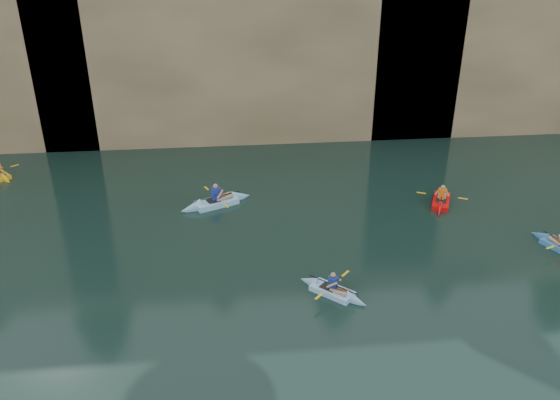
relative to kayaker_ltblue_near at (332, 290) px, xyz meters
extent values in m
cube|color=tan|center=(-3.60, 23.89, 5.87)|extent=(70.00, 16.00, 12.00)
cube|color=tan|center=(-1.60, 16.49, 5.57)|extent=(24.00, 2.40, 11.40)
cube|color=black|center=(-7.60, 15.84, 1.47)|extent=(3.50, 1.00, 3.20)
cube|color=black|center=(6.40, 15.84, 2.12)|extent=(5.00, 1.00, 4.50)
cube|color=#96CCFC|center=(0.00, 0.00, -0.01)|extent=(1.96, 1.90, 0.23)
cone|color=#96CCFC|center=(0.71, -0.67, -0.01)|extent=(0.97, 0.97, 0.64)
cone|color=#96CCFC|center=(-0.71, 0.66, -0.01)|extent=(0.97, 0.97, 0.64)
cube|color=black|center=(-0.11, 0.10, 0.07)|extent=(0.67, 0.67, 0.04)
cube|color=navy|center=(0.00, 0.00, 0.32)|extent=(0.34, 0.34, 0.43)
sphere|color=tan|center=(0.00, 0.00, 0.63)|extent=(0.18, 0.18, 0.18)
cylinder|color=black|center=(0.00, 0.00, 0.24)|extent=(1.40, 1.32, 0.04)
cube|color=yellow|center=(0.58, 0.62, 0.24)|extent=(0.35, 0.36, 0.02)
cube|color=yellow|center=(-0.58, -0.62, 0.24)|extent=(0.35, 0.36, 0.02)
cube|color=red|center=(6.36, 6.46, 0.00)|extent=(1.68, 2.48, 0.25)
cone|color=red|center=(6.84, 7.48, 0.00)|extent=(0.99, 1.06, 0.69)
cone|color=red|center=(5.88, 5.43, 0.00)|extent=(0.99, 1.06, 0.69)
cube|color=black|center=(6.30, 6.32, 0.09)|extent=(0.63, 0.68, 0.04)
cube|color=orange|center=(6.36, 6.46, 0.36)|extent=(0.32, 0.37, 0.46)
sphere|color=tan|center=(6.36, 6.46, 0.69)|extent=(0.19, 0.19, 0.19)
cylinder|color=black|center=(6.36, 6.46, 0.26)|extent=(0.91, 1.87, 0.04)
cube|color=yellow|center=(5.52, 6.85, 0.26)|extent=(0.41, 0.25, 0.02)
cube|color=yellow|center=(7.19, 6.06, 0.26)|extent=(0.41, 0.25, 0.02)
cone|color=yellow|center=(-14.38, 11.17, -0.01)|extent=(0.94, 0.95, 0.64)
cube|color=yellow|center=(-14.35, 12.43, 0.24)|extent=(0.37, 0.33, 0.02)
cube|color=#98DAFF|center=(-3.94, 7.38, 0.01)|extent=(2.77, 1.85, 0.29)
cone|color=#98DAFF|center=(-2.80, 7.89, 0.01)|extent=(1.19, 1.11, 0.80)
cone|color=#98DAFF|center=(-5.08, 6.86, 0.01)|extent=(1.19, 1.11, 0.80)
cube|color=black|center=(-4.08, 7.31, 0.13)|extent=(0.71, 0.68, 0.04)
cube|color=navy|center=(-3.94, 7.38, 0.44)|extent=(0.43, 0.36, 0.53)
sphere|color=tan|center=(-3.94, 7.38, 0.82)|extent=(0.22, 0.22, 0.22)
cylinder|color=black|center=(-3.94, 7.38, 0.30)|extent=(2.16, 1.00, 0.04)
cube|color=yellow|center=(-4.38, 8.36, 0.30)|extent=(0.25, 0.42, 0.02)
cube|color=yellow|center=(-3.50, 6.39, 0.30)|extent=(0.25, 0.42, 0.02)
cone|color=#387EC1|center=(9.13, 2.90, -0.01)|extent=(0.92, 1.02, 0.66)
cube|color=yellow|center=(8.74, 1.54, 0.25)|extent=(0.42, 0.23, 0.02)
camera|label=1|loc=(-3.44, -15.23, 10.85)|focal=35.00mm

